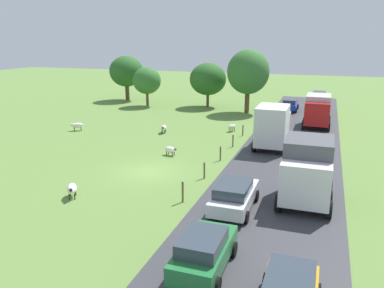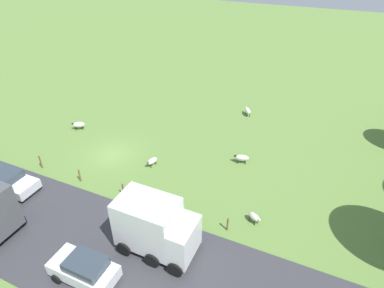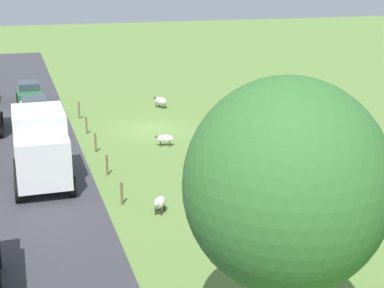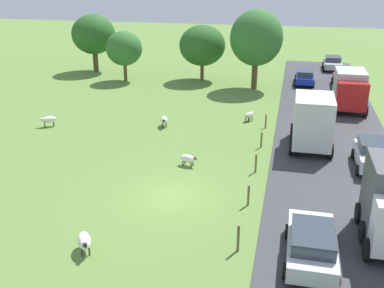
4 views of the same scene
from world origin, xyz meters
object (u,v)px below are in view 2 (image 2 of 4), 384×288
(sheep_2, at_px, (254,217))
(truck_0, at_px, (155,226))
(sheep_4, at_px, (152,161))
(sheep_1, at_px, (79,125))
(car_2, at_px, (84,269))
(sheep_0, at_px, (248,111))
(car_4, at_px, (8,180))
(sheep_3, at_px, (242,158))

(sheep_2, bearing_deg, truck_0, -46.65)
(sheep_2, distance_m, sheep_4, 9.95)
(sheep_1, bearing_deg, truck_0, 56.31)
(car_2, bearing_deg, sheep_0, 173.34)
(sheep_0, bearing_deg, sheep_2, 17.78)
(sheep_1, distance_m, car_2, 17.70)
(sheep_0, distance_m, car_2, 23.23)
(sheep_4, height_order, car_4, car_4)
(sheep_4, height_order, truck_0, truck_0)
(sheep_4, relative_size, car_4, 0.27)
(sheep_1, xyz_separation_m, car_2, (13.13, 11.86, 0.37))
(sheep_2, xyz_separation_m, sheep_3, (-6.24, -2.80, 0.03))
(sheep_0, relative_size, sheep_1, 0.99)
(car_2, relative_size, car_4, 0.87)
(sheep_0, xyz_separation_m, sheep_4, (12.17, -4.78, -0.09))
(sheep_0, xyz_separation_m, car_2, (23.07, -2.70, 0.36))
(sheep_1, bearing_deg, car_4, 8.66)
(sheep_3, bearing_deg, truck_0, -11.04)
(sheep_0, bearing_deg, sheep_3, 12.91)
(sheep_0, height_order, sheep_3, sheep_0)
(car_4, bearing_deg, sheep_0, 145.81)
(sheep_4, height_order, car_2, car_2)
(sheep_4, distance_m, truck_0, 8.85)
(sheep_4, bearing_deg, sheep_0, 158.55)
(sheep_1, xyz_separation_m, sheep_3, (-1.28, 16.54, -0.03))
(sheep_0, bearing_deg, sheep_1, -55.66)
(sheep_0, distance_m, truck_0, 19.61)
(truck_0, xyz_separation_m, car_2, (3.52, -2.56, -1.05))
(sheep_0, xyz_separation_m, car_4, (19.32, -13.13, 0.33))
(sheep_2, relative_size, car_4, 0.23)
(sheep_4, distance_m, car_4, 11.00)
(sheep_1, distance_m, car_4, 9.49)
(sheep_2, height_order, sheep_4, sheep_2)
(sheep_4, bearing_deg, truck_0, 32.18)
(sheep_1, relative_size, sheep_4, 1.09)
(sheep_3, relative_size, car_4, 0.30)
(truck_0, bearing_deg, sheep_4, -147.82)
(truck_0, relative_size, car_2, 1.23)
(sheep_1, distance_m, truck_0, 17.38)
(truck_0, height_order, car_2, truck_0)
(sheep_0, height_order, car_4, car_4)
(sheep_3, relative_size, car_2, 0.35)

